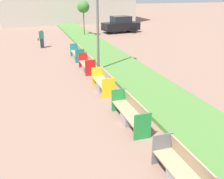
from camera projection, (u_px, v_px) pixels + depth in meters
planter_grass_strip at (161, 96)px, 12.04m from camera, size 2.80×120.00×0.18m
bench_grey_frame at (182, 173)px, 6.59m from camera, size 0.65×2.05×0.94m
bench_green_frame at (130, 114)px, 9.71m from camera, size 0.65×2.38×0.94m
bench_yellow_frame at (103, 84)px, 12.87m from camera, size 0.65×1.97×0.94m
bench_red_frame at (87, 65)px, 15.94m from camera, size 0.65×1.92×0.94m
bench_teal_frame at (78, 54)px, 18.69m from camera, size 0.65×2.09×0.94m
street_lamp_post at (97, 2)px, 14.51m from camera, size 0.24×0.44×7.34m
sapling_tree_far at (83, 7)px, 26.88m from camera, size 1.25×1.25×3.65m
pedestrian_walking at (42, 38)px, 22.16m from camera, size 0.53×0.24×1.62m
parked_car_distant at (121, 25)px, 30.03m from camera, size 4.38×2.25×1.86m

